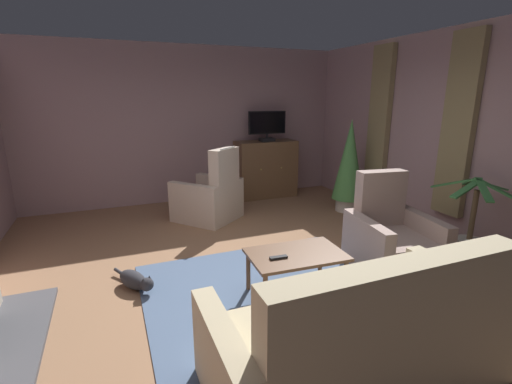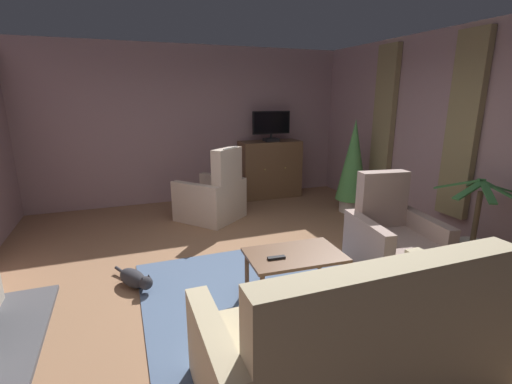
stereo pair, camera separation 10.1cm
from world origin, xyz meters
name	(u,v)px [view 2 (the right image)]	position (x,y,z in m)	size (l,w,h in m)	color
ground_plane	(257,278)	(0.00, 0.00, -0.02)	(6.38, 7.23, 0.04)	#936B4C
wall_back	(193,125)	(0.00, 3.37, 1.40)	(6.38, 0.10, 2.80)	gray
wall_right_with_window	(472,138)	(2.94, 0.00, 1.40)	(0.10, 7.23, 2.80)	#A6858B
curtain_panel_near	(463,127)	(2.83, 0.07, 1.54)	(0.10, 0.44, 2.35)	#8E7F56
curtain_panel_far	(384,120)	(2.83, 1.57, 1.54)	(0.10, 0.44, 2.35)	#8E7F56
rug_central	(269,292)	(-0.01, -0.37, 0.01)	(2.46, 2.18, 0.01)	slate
tv_cabinet	(270,170)	(1.41, 3.02, 0.52)	(1.17, 0.52, 1.09)	#4A3523
television	(271,125)	(1.41, 2.96, 1.39)	(0.74, 0.20, 0.56)	black
coffee_table	(294,259)	(0.20, -0.49, 0.40)	(0.95, 0.63, 0.45)	brown
tv_remote	(276,258)	(-0.01, -0.54, 0.46)	(0.17, 0.05, 0.02)	black
sofa_floral	(355,343)	(0.06, -1.68, 0.34)	(2.03, 0.94, 1.05)	tan
armchair_by_fireplace	(393,241)	(1.51, -0.35, 0.33)	(0.96, 1.00, 1.08)	#A3897F
armchair_near_window	(213,198)	(0.02, 2.06, 0.36)	(1.19, 1.20, 1.18)	#C6B29E
potted_plant_on_hearth_side	(353,164)	(2.32, 1.62, 0.83)	(0.53, 0.53, 1.56)	beige
potted_plant_leafy_by_curtain	(472,242)	(2.44, -0.61, 0.28)	(0.86, 0.85, 1.04)	beige
cat	(135,279)	(-1.27, 0.23, 0.09)	(0.37, 0.66, 0.20)	#2D2D33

